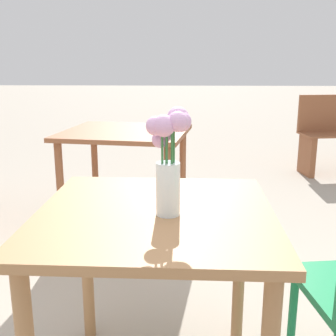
# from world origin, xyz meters

# --- Properties ---
(table_front) EXTENTS (0.79, 0.81, 0.73)m
(table_front) POSITION_xyz_m (0.00, 0.00, 0.61)
(table_front) COLOR #9E7047
(table_front) RESTS_ON ground_plane
(flower_vase) EXTENTS (0.14, 0.13, 0.34)m
(flower_vase) POSITION_xyz_m (0.05, -0.04, 0.92)
(flower_vase) COLOR silver
(flower_vase) RESTS_ON table_front
(table_back) EXTENTS (0.93, 0.88, 0.74)m
(table_back) POSITION_xyz_m (-0.31, 1.56, 0.63)
(table_back) COLOR brown
(table_back) RESTS_ON ground_plane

